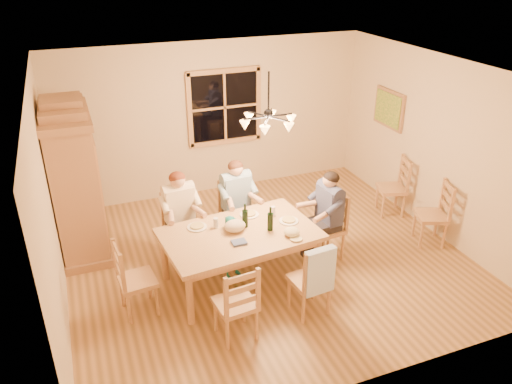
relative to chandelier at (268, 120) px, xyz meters
name	(u,v)px	position (x,y,z in m)	size (l,w,h in m)	color
floor	(267,257)	(0.00, 0.00, -2.08)	(5.50, 5.50, 0.00)	brown
ceiling	(269,71)	(0.00, 0.00, 0.62)	(5.50, 5.00, 0.02)	white
wall_back	(213,119)	(0.00, 2.50, -0.73)	(5.50, 0.02, 2.70)	beige
wall_left	(48,207)	(-2.75, 0.00, -0.73)	(0.02, 5.00, 2.70)	beige
wall_right	(435,146)	(2.75, 0.00, -0.73)	(0.02, 5.00, 2.70)	beige
window	(225,107)	(0.20, 2.47, -0.53)	(1.30, 0.06, 1.30)	black
painting	(389,109)	(2.71, 1.20, -0.48)	(0.06, 0.78, 0.64)	#956940
chandelier	(268,120)	(0.00, 0.00, 0.00)	(0.77, 0.68, 0.71)	black
armoire	(76,184)	(-2.42, 1.24, -1.02)	(0.66, 1.40, 2.30)	#956940
dining_table	(240,239)	(-0.55, -0.39, -1.41)	(2.07, 1.38, 0.76)	#AA764B
chair_far_left	(182,238)	(-1.12, 0.48, -1.77)	(0.48, 0.46, 0.99)	#A07247
chair_far_right	(237,224)	(-0.25, 0.57, -1.77)	(0.48, 0.46, 0.99)	#A07247
chair_near_left	(236,314)	(-0.95, -1.36, -1.77)	(0.48, 0.46, 0.99)	#A07247
chair_near_right	(309,290)	(0.03, -1.27, -1.77)	(0.48, 0.46, 0.99)	#A07247
chair_end_left	(139,290)	(-1.90, -0.52, -1.77)	(0.46, 0.48, 0.99)	#A07247
chair_end_right	(326,238)	(0.81, -0.26, -1.77)	(0.46, 0.48, 0.99)	#A07247
adult_woman	(179,205)	(-1.12, 0.48, -1.24)	(0.42, 0.45, 0.87)	beige
adult_plaid_man	(236,192)	(-0.25, 0.57, -1.24)	(0.42, 0.45, 0.87)	#34688F
adult_slate_man	(328,205)	(0.81, -0.26, -1.24)	(0.45, 0.42, 0.87)	#3D4263
towel	(319,271)	(0.05, -1.46, -1.38)	(0.38, 0.10, 0.58)	#B6D2F6
wine_bottle_a	(245,216)	(-0.43, -0.28, -1.15)	(0.08, 0.08, 0.33)	black
wine_bottle_b	(270,219)	(-0.16, -0.48, -1.15)	(0.08, 0.08, 0.33)	black
plate_woman	(197,227)	(-1.03, -0.08, -1.31)	(0.26, 0.26, 0.02)	white
plate_plaid	(249,215)	(-0.27, -0.01, -1.31)	(0.26, 0.26, 0.02)	white
plate_slate	(289,221)	(0.16, -0.37, -1.31)	(0.26, 0.26, 0.02)	white
wine_glass_a	(216,223)	(-0.79, -0.16, -1.25)	(0.06, 0.06, 0.14)	silver
wine_glass_b	(273,211)	(0.03, -0.14, -1.25)	(0.06, 0.06, 0.14)	silver
cap	(292,232)	(0.04, -0.71, -1.26)	(0.20, 0.20, 0.11)	beige
napkin	(239,242)	(-0.64, -0.64, -1.30)	(0.18, 0.14, 0.03)	#485684
cloth_bundle	(235,226)	(-0.59, -0.34, -1.24)	(0.28, 0.22, 0.15)	beige
child	(233,247)	(-0.60, -0.25, -1.62)	(0.34, 0.22, 0.92)	#1A7672
chair_spare_front	(430,225)	(2.45, -0.49, -1.77)	(0.55, 0.56, 0.99)	#A07247
chair_spare_back	(390,197)	(2.45, 0.51, -1.77)	(0.53, 0.55, 0.99)	#A07247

